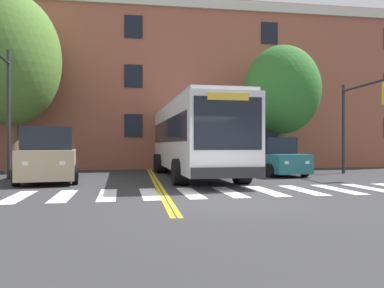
{
  "coord_description": "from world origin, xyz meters",
  "views": [
    {
      "loc": [
        -2.49,
        -9.82,
        1.54
      ],
      "look_at": [
        0.06,
        6.84,
        1.56
      ],
      "focal_mm": 35.0,
      "sensor_mm": 36.0,
      "label": 1
    }
  ],
  "objects": [
    {
      "name": "car_white_behind_bus",
      "position": [
        1.04,
        16.74,
        0.85
      ],
      "size": [
        2.39,
        4.42,
        1.9
      ],
      "color": "white",
      "rests_on": "ground"
    },
    {
      "name": "crosswalk",
      "position": [
        -0.75,
        1.92,
        0.0
      ],
      "size": [
        16.0,
        3.35,
        0.01
      ],
      "color": "white",
      "rests_on": "ground"
    },
    {
      "name": "street_tree_curbside_large",
      "position": [
        5.68,
        10.1,
        4.59
      ],
      "size": [
        4.4,
        4.25,
        7.08
      ],
      "color": "brown",
      "rests_on": "ground"
    },
    {
      "name": "car_teal_far_lane",
      "position": [
        4.46,
        8.24,
        0.85
      ],
      "size": [
        2.46,
        4.41,
        1.89
      ],
      "color": "#236B70",
      "rests_on": "ground"
    },
    {
      "name": "ground_plane",
      "position": [
        0.0,
        0.0,
        0.0
      ],
      "size": [
        120.0,
        120.0,
        0.0
      ],
      "primitive_type": "plane",
      "color": "#303033"
    },
    {
      "name": "traffic_light_far_corner",
      "position": [
        -7.89,
        6.37,
        3.76
      ],
      "size": [
        0.54,
        3.43,
        5.72
      ],
      "color": "#28282D",
      "rests_on": "ground"
    },
    {
      "name": "building_facade",
      "position": [
        -2.57,
        16.3,
        5.41
      ],
      "size": [
        43.41,
        6.17,
        10.8
      ],
      "color": "#9E5642",
      "rests_on": "ground"
    },
    {
      "name": "street_tree_curbside_small",
      "position": [
        -8.87,
        10.9,
        5.94
      ],
      "size": [
        6.72,
        6.75,
        9.43
      ],
      "color": "brown",
      "rests_on": "ground"
    },
    {
      "name": "city_bus",
      "position": [
        0.26,
        7.86,
        1.91
      ],
      "size": [
        3.36,
        11.87,
        3.49
      ],
      "color": "white",
      "rests_on": "ground"
    },
    {
      "name": "car_tan_near_lane",
      "position": [
        -5.99,
        6.38,
        1.06
      ],
      "size": [
        2.79,
        5.0,
        2.22
      ],
      "color": "tan",
      "rests_on": "ground"
    },
    {
      "name": "traffic_light_near_corner",
      "position": [
        8.39,
        6.84,
        3.24
      ],
      "size": [
        0.4,
        3.94,
        4.71
      ],
      "color": "#28282D",
      "rests_on": "ground"
    },
    {
      "name": "lane_line_yellow_outer",
      "position": [
        -1.54,
        15.92,
        0.0
      ],
      "size": [
        0.12,
        36.0,
        0.01
      ],
      "primitive_type": "cube",
      "color": "gold",
      "rests_on": "ground"
    },
    {
      "name": "lane_line_yellow_inner",
      "position": [
        -1.7,
        15.92,
        0.0
      ],
      "size": [
        0.12,
        36.0,
        0.01
      ],
      "primitive_type": "cube",
      "color": "gold",
      "rests_on": "ground"
    }
  ]
}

